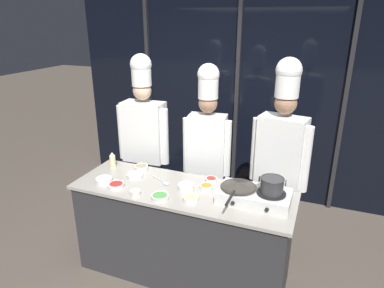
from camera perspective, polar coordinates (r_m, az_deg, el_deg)
ground_plane at (r=3.63m, az=-1.56°, el=-20.41°), size 24.00×24.00×0.00m
window_wall_back at (r=4.66m, az=7.58°, el=7.53°), size 4.65×0.09×2.70m
demo_counter at (r=3.35m, az=-1.64°, el=-14.46°), size 2.02×0.68×0.92m
portable_stove at (r=2.94m, az=10.33°, el=-8.50°), size 0.60×0.35×0.11m
frying_pan at (r=2.92m, az=7.76°, el=-6.76°), size 0.31×0.54×0.04m
stock_pot at (r=2.86m, az=13.19°, el=-6.66°), size 0.22×0.19×0.13m
squeeze_bottle_oil at (r=3.61m, az=-13.11°, el=-2.63°), size 0.06×0.06×0.16m
prep_bowl_chili_flakes at (r=3.23m, az=3.20°, el=-5.96°), size 0.11×0.11×0.04m
prep_bowl_ginger at (r=2.92m, az=-0.19°, el=-9.03°), size 0.14×0.14×0.04m
prep_bowl_carrots at (r=3.10m, az=2.38°, el=-7.17°), size 0.12×0.12×0.05m
prep_bowl_bean_sprouts at (r=3.08m, az=-1.07°, el=-7.16°), size 0.15×0.15×0.06m
prep_bowl_bell_pepper at (r=3.21m, az=-12.53°, el=-6.67°), size 0.15×0.15×0.04m
prep_bowl_noodles at (r=3.37m, az=-9.45°, el=-5.12°), size 0.16×0.16×0.04m
prep_bowl_garlic at (r=3.32m, az=-14.45°, el=-5.82°), size 0.15×0.15×0.05m
prep_bowl_mushrooms at (r=3.51m, az=-8.44°, el=-3.88°), size 0.14×0.14×0.05m
prep_bowl_scallions at (r=2.96m, az=-5.38°, el=-8.71°), size 0.16×0.16×0.04m
prep_bowl_chicken at (r=3.03m, az=-9.43°, el=-8.01°), size 0.10×0.10×0.05m
serving_spoon_slotted at (r=3.24m, az=-4.77°, el=-6.33°), size 0.25×0.15×0.02m
chef_head at (r=3.85m, az=-7.98°, el=1.99°), size 0.61×0.26×2.02m
chef_sous at (r=3.55m, az=2.56°, el=0.53°), size 0.50×0.25×1.96m
chef_line at (r=3.32m, az=14.64°, el=-0.84°), size 0.56×0.30×2.06m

